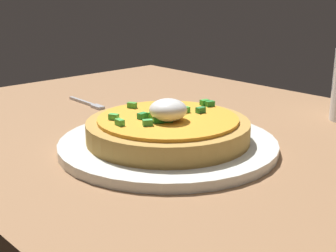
% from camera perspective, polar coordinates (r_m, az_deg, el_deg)
% --- Properties ---
extents(dining_table, '(1.24, 0.72, 0.02)m').
position_cam_1_polar(dining_table, '(0.68, 9.37, -3.30)').
color(dining_table, '#926846').
rests_on(dining_table, ground).
extents(plate, '(0.30, 0.30, 0.01)m').
position_cam_1_polar(plate, '(0.66, 0.00, -2.21)').
color(plate, white).
rests_on(plate, dining_table).
extents(pizza, '(0.22, 0.22, 0.06)m').
position_cam_1_polar(pizza, '(0.65, -0.00, -0.25)').
color(pizza, '#BB8D42').
rests_on(pizza, plate).
extents(fork, '(0.11, 0.01, 0.00)m').
position_cam_1_polar(fork, '(0.91, -9.45, 2.64)').
color(fork, '#B7B7BC').
rests_on(fork, dining_table).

